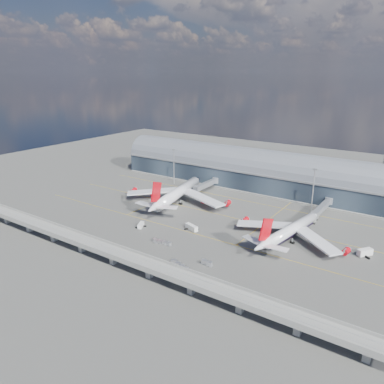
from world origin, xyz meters
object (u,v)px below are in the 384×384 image
Objects in this scene: floodlight_mast_right at (313,189)px; airliner_right at (290,231)px; cargo_train_2 at (207,263)px; cargo_train_0 at (162,242)px; service_truck_2 at (192,227)px; cargo_train_1 at (180,266)px; floodlight_mast_left at (174,165)px; airliner_left at (177,193)px; service_truck_1 at (155,209)px; service_truck_3 at (365,252)px; service_truck_5 at (158,190)px; service_truck_4 at (314,219)px; service_truck_0 at (141,225)px.

airliner_right is at bearing -85.51° from floodlight_mast_right.
cargo_train_0 is at bearing 71.76° from cargo_train_2.
floodlight_mast_right is 3.07× the size of service_truck_2.
cargo_train_2 is (-16.49, -88.77, -12.67)m from floodlight_mast_right.
floodlight_mast_left is at bearing 21.36° from cargo_train_1.
airliner_left is 12.95× the size of service_truck_1.
service_truck_3 is (79.26, 19.81, 0.18)m from service_truck_2.
floodlight_mast_right is 100.79m from cargo_train_1.
airliner_right is (103.61, -45.96, -8.76)m from floodlight_mast_left.
airliner_right is 47.45m from cargo_train_2.
service_truck_1 is at bearing 91.29° from service_truck_2.
floodlight_mast_left is 2.34× the size of cargo_train_1.
service_truck_2 is at bearing 36.67° from cargo_train_2.
airliner_left is (-73.38, -32.75, -7.42)m from floodlight_mast_right.
floodlight_mast_left is 25.57m from service_truck_5.
service_truck_4 is 0.88× the size of cargo_train_2.
floodlight_mast_right reaches higher than service_truck_2.
service_truck_0 is at bearing -131.65° from floodlight_mast_right.
service_truck_5 is at bearing -151.29° from service_truck_3.
airliner_left reaches higher than cargo_train_1.
service_truck_2 is at bearing -99.36° from service_truck_5.
service_truck_0 is 47.28m from cargo_train_1.
cargo_train_2 is at bearing -101.86° from service_truck_3.
service_truck_1 is at bearing -116.33° from service_truck_5.
floodlight_mast_right is (100.00, 0.00, 0.00)m from floodlight_mast_left.
service_truck_1 is 0.65× the size of service_truck_2.
airliner_left is at bearing 74.72° from service_truck_0.
cargo_train_2 is at bearing -61.34° from cargo_train_1.
service_truck_3 reaches higher than service_truck_2.
floodlight_mast_right reaches higher than airliner_left.
floodlight_mast_left is at bearing 34.20° from service_truck_1.
floodlight_mast_left reaches higher than service_truck_5.
floodlight_mast_left is 107.71m from service_truck_4.
service_truck_0 is 107.97m from service_truck_3.
cargo_train_2 is (83.51, -88.77, -12.67)m from floodlight_mast_left.
floodlight_mast_right is 5.24× the size of service_truck_4.
service_truck_4 is (79.44, 18.57, -4.90)m from airliner_left.
service_truck_4 is at bearing -66.87° from floodlight_mast_right.
airliner_left reaches higher than airliner_right.
floodlight_mast_left reaches higher than service_truck_3.
airliner_left is at bearing 174.72° from service_truck_4.
cargo_train_1 is 11.49m from cargo_train_2.
service_truck_4 is 0.45× the size of cargo_train_1.
airliner_right is at bearing -51.07° from service_truck_2.
cargo_train_1 is (75.41, -96.92, -12.68)m from floodlight_mast_left.
airliner_right is 103.37m from service_truck_5.
service_truck_1 is at bearing -64.12° from floodlight_mast_left.
airliner_right is 12.07× the size of service_truck_4.
service_truck_5 is at bearing -167.05° from floodlight_mast_right.
cargo_train_0 is (30.18, -31.82, -0.65)m from service_truck_1.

